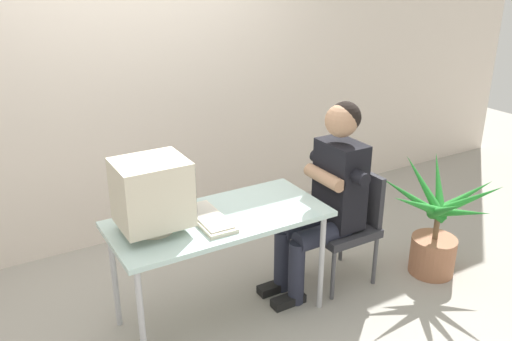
# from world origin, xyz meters

# --- Properties ---
(ground_plane) EXTENTS (12.00, 12.00, 0.00)m
(ground_plane) POSITION_xyz_m (0.00, 0.00, 0.00)
(ground_plane) COLOR #9E998E
(wall_back) EXTENTS (8.00, 0.10, 3.00)m
(wall_back) POSITION_xyz_m (0.30, 1.40, 1.50)
(wall_back) COLOR beige
(wall_back) RESTS_ON ground_plane
(desk) EXTENTS (1.34, 0.62, 0.73)m
(desk) POSITION_xyz_m (0.00, 0.00, 0.67)
(desk) COLOR #B7B7BC
(desk) RESTS_ON ground_plane
(crt_monitor) EXTENTS (0.41, 0.34, 0.43)m
(crt_monitor) POSITION_xyz_m (-0.40, 0.02, 0.97)
(crt_monitor) COLOR beige
(crt_monitor) RESTS_ON desk
(keyboard) EXTENTS (0.19, 0.46, 0.03)m
(keyboard) POSITION_xyz_m (-0.08, -0.02, 0.74)
(keyboard) COLOR beige
(keyboard) RESTS_ON desk
(office_chair) EXTENTS (0.44, 0.44, 0.82)m
(office_chair) POSITION_xyz_m (0.99, -0.03, 0.46)
(office_chair) COLOR #4C4C51
(office_chair) RESTS_ON ground_plane
(person_seated) EXTENTS (0.70, 0.54, 1.34)m
(person_seated) POSITION_xyz_m (0.81, -0.03, 0.73)
(person_seated) COLOR black
(person_seated) RESTS_ON ground_plane
(potted_plant) EXTENTS (0.90, 0.82, 0.87)m
(potted_plant) POSITION_xyz_m (1.59, -0.33, 0.36)
(potted_plant) COLOR #9E6647
(potted_plant) RESTS_ON ground_plane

